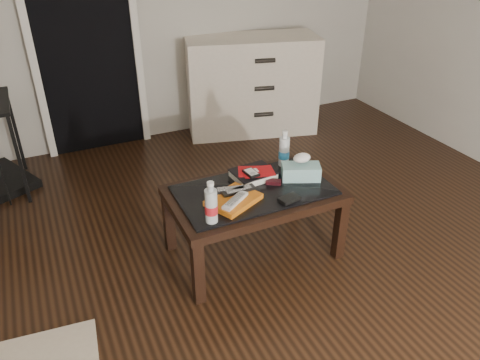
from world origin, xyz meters
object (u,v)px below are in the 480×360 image
(coffee_table, at_px, (254,199))
(water_bottle_left, at_px, (211,202))
(tissue_box, at_px, (301,172))
(dresser, at_px, (252,85))
(textbook, at_px, (253,174))
(water_bottle_right, at_px, (284,148))

(coffee_table, distance_m, water_bottle_left, 0.44)
(coffee_table, bearing_deg, tissue_box, -0.10)
(dresser, height_order, tissue_box, dresser)
(textbook, distance_m, water_bottle_right, 0.28)
(coffee_table, bearing_deg, water_bottle_left, -150.56)
(textbook, bearing_deg, water_bottle_right, 10.18)
(water_bottle_right, distance_m, tissue_box, 0.21)
(dresser, relative_size, water_bottle_right, 5.41)
(coffee_table, relative_size, tissue_box, 4.35)
(dresser, xyz_separation_m, textbook, (-0.77, -1.60, 0.03))
(tissue_box, bearing_deg, textbook, 177.42)
(tissue_box, bearing_deg, dresser, 97.07)
(textbook, height_order, tissue_box, tissue_box)
(coffee_table, distance_m, dresser, 1.92)
(textbook, height_order, water_bottle_right, water_bottle_right)
(dresser, distance_m, water_bottle_right, 1.63)
(dresser, distance_m, water_bottle_left, 2.26)
(coffee_table, height_order, tissue_box, tissue_box)
(dresser, bearing_deg, water_bottle_left, -106.88)
(dresser, bearing_deg, textbook, -101.21)
(water_bottle_right, bearing_deg, dresser, 71.18)
(dresser, height_order, water_bottle_right, dresser)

